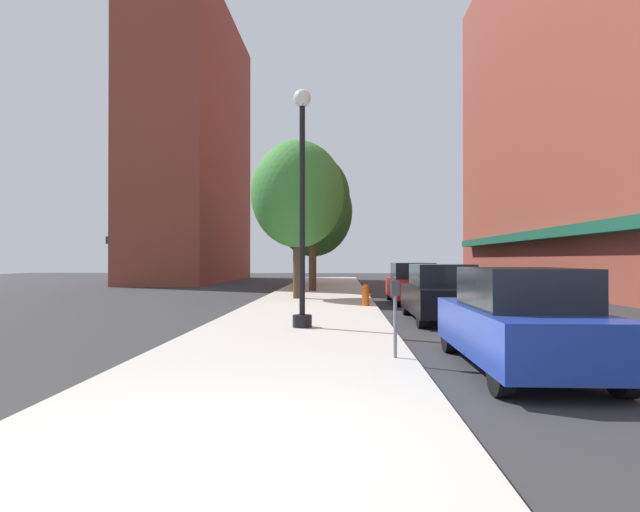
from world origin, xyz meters
TOP-DOWN VIEW (x-y plane):
  - ground_plane at (4.00, 18.00)m, footprint 90.00×90.00m
  - sidewalk_slab at (0.00, 19.00)m, footprint 4.80×50.00m
  - building_right_brick at (14.99, 22.00)m, footprint 6.80×40.00m
  - building_far_background at (-11.01, 37.00)m, footprint 6.80×18.00m
  - lamppost at (0.16, 8.23)m, footprint 0.48×0.48m
  - fire_hydrant at (1.99, 14.20)m, footprint 0.33×0.26m
  - parking_meter_near at (2.05, 4.38)m, footprint 0.14×0.09m
  - tree_near at (-0.75, 28.95)m, footprint 5.11×5.11m
  - tree_mid at (-0.45, 23.07)m, footprint 4.02×4.02m
  - tree_far at (-0.78, 17.62)m, footprint 4.03×4.03m
  - car_blue at (4.00, 3.96)m, footprint 1.80×4.30m
  - car_black at (4.00, 10.59)m, footprint 1.80×4.30m
  - car_red at (4.00, 16.67)m, footprint 1.80×4.30m

SIDE VIEW (x-z plane):
  - ground_plane at x=4.00m, z-range 0.00..0.00m
  - sidewalk_slab at x=0.00m, z-range 0.00..0.12m
  - fire_hydrant at x=1.99m, z-range 0.12..0.91m
  - car_blue at x=4.00m, z-range -0.02..1.64m
  - car_black at x=4.00m, z-range -0.02..1.64m
  - car_red at x=4.00m, z-range -0.02..1.64m
  - parking_meter_near at x=2.05m, z-range 0.29..1.60m
  - lamppost at x=0.16m, z-range 0.25..6.15m
  - tree_far at x=-0.78m, z-range 1.20..8.02m
  - tree_near at x=-0.75m, z-range 1.05..8.79m
  - tree_mid at x=-0.45m, z-range 1.47..8.83m
  - building_far_background at x=-11.01m, z-range -0.02..21.93m
  - building_right_brick at x=14.99m, z-range -0.02..23.45m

